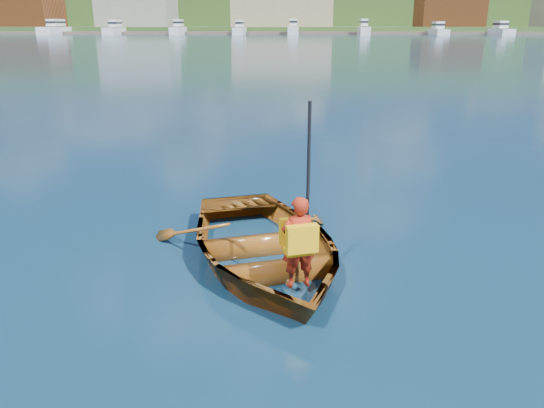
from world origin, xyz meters
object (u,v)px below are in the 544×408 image
at_px(child_paddler, 299,241).
at_px(marina_yachts, 275,29).
at_px(rowboat, 263,246).
at_px(dock, 279,33).

xyz_separation_m(child_paddler, marina_yachts, (-7.63, 144.90, 0.77)).
bearing_deg(marina_yachts, rowboat, -87.14).
height_order(child_paddler, dock, child_paddler).
height_order(rowboat, child_paddler, child_paddler).
bearing_deg(dock, child_paddler, -87.36).
height_order(rowboat, marina_yachts, marina_yachts).
xyz_separation_m(dock, marina_yachts, (-0.73, -4.71, 1.00)).
relative_size(child_paddler, marina_yachts, 0.01).
xyz_separation_m(rowboat, child_paddler, (0.44, -0.80, 0.41)).
relative_size(rowboat, dock, 0.03).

